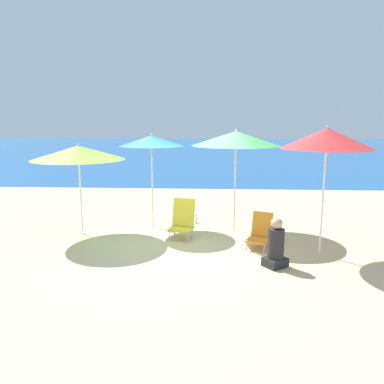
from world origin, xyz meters
name	(u,v)px	position (x,y,z in m)	size (l,w,h in m)	color
ground_plane	(187,244)	(0.00, 0.00, 0.00)	(60.00, 60.00, 0.00)	#D1BA89
sea_water	(207,149)	(0.00, 26.49, 0.00)	(60.00, 40.00, 0.01)	#1E5699
beach_umbrella_lime	(78,153)	(-2.43, 0.58, 1.86)	(2.03, 2.03, 2.05)	white
beach_umbrella_green	(236,139)	(1.03, 1.08, 2.15)	(1.99, 1.99, 2.36)	white
beach_umbrella_red	(327,139)	(2.59, -0.48, 2.23)	(1.68, 1.68, 2.46)	white
beach_umbrella_blue	(151,141)	(-0.92, 1.29, 2.08)	(1.52, 1.52, 2.25)	white
beach_chair_yellow	(183,219)	(-0.13, 0.46, 0.42)	(0.59, 0.61, 0.86)	silver
beach_chair_orange	(260,232)	(1.50, -0.07, 0.32)	(0.61, 0.68, 0.71)	silver
person_seated_near	(276,246)	(1.64, -1.11, 0.38)	(0.49, 0.48, 0.89)	#262628
water_bottle	(196,220)	(0.11, 1.65, 0.09)	(0.07, 0.07, 0.22)	silver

